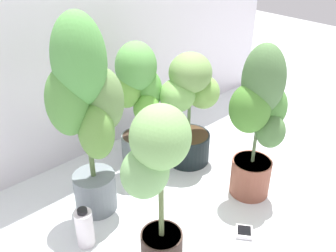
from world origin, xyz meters
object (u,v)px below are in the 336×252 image
Objects in this scene: potted_plant_back_right at (189,106)px; hygrometer_box at (244,232)px; nutrient_bottle at (85,228)px; potted_plant_back_center at (139,100)px; potted_plant_front_left at (157,178)px; potted_plant_back_left at (86,107)px; potted_plant_front_right at (259,118)px.

potted_plant_back_right is 6.25× the size of hygrometer_box.
potted_plant_back_right reaches higher than nutrient_bottle.
potted_plant_back_center is (-0.25, 0.15, 0.06)m from potted_plant_back_right.
potted_plant_front_left is 0.77× the size of potted_plant_back_left.
potted_plant_front_right is at bearing -18.67° from nutrient_bottle.
potted_plant_back_right is at bearing 35.83° from potted_plant_front_left.
potted_plant_front_right is 0.99m from nutrient_bottle.
potted_plant_front_left reaches higher than potted_plant_back_center.
hygrometer_box is (0.43, -0.14, -0.48)m from potted_plant_front_left.
potted_plant_front_right is 0.70m from potted_plant_front_left.
potted_plant_back_left is at bearing 175.03° from hygrometer_box.
potted_plant_front_right is at bearing -86.52° from potted_plant_back_right.
hygrometer_box is at bearing -89.53° from potted_plant_back_center.
potted_plant_back_right is 3.33× the size of nutrient_bottle.
potted_plant_back_center is 0.90m from hygrometer_box.
potted_plant_back_right is (-0.03, 0.45, -0.09)m from potted_plant_front_right.
hygrometer_box is at bearing -147.28° from potted_plant_front_right.
potted_plant_back_center is at bearing 148.73° from potted_plant_back_right.
nutrient_bottle is at bearing -136.17° from potted_plant_back_left.
potted_plant_back_right is (0.66, -0.01, -0.21)m from potted_plant_back_left.
potted_plant_back_center is at bearing 19.21° from potted_plant_back_left.
potted_plant_back_left is at bearing 145.99° from potted_plant_front_right.
hygrometer_box is at bearing -57.07° from potted_plant_back_left.
potted_plant_back_center is at bearing 142.57° from hygrometer_box.
nutrient_bottle is (-0.17, 0.33, -0.39)m from potted_plant_front_left.
potted_plant_back_right is 0.30m from potted_plant_back_center.
potted_plant_back_left reaches higher than potted_plant_front_right.
potted_plant_back_right is 0.77m from hygrometer_box.
potted_plant_front_left is at bearing -144.17° from potted_plant_back_right.
potted_plant_back_center is 0.75m from nutrient_bottle.
potted_plant_front_left is at bearing -146.28° from hygrometer_box.
potted_plant_front_right is 1.08× the size of potted_plant_front_left.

